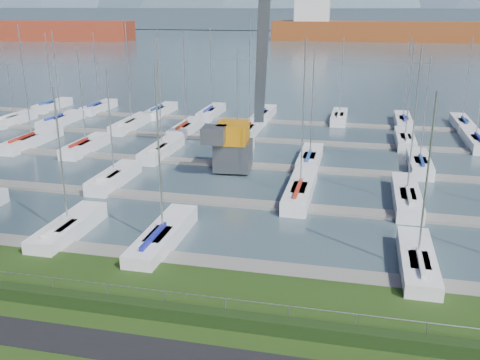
# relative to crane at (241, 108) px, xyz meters

# --- Properties ---
(path) EXTENTS (160.00, 2.00, 0.04)m
(path) POSITION_rel_crane_xyz_m (2.96, -28.45, -5.32)
(path) COLOR black
(path) RESTS_ON grass
(water) EXTENTS (800.00, 540.00, 0.20)m
(water) POSITION_rel_crane_xyz_m (2.96, 234.55, -5.73)
(water) COLOR #3D505A
(hedge) EXTENTS (80.00, 0.70, 0.70)m
(hedge) POSITION_rel_crane_xyz_m (2.96, -25.85, -4.98)
(hedge) COLOR black
(hedge) RESTS_ON grass
(fence) EXTENTS (80.00, 0.04, 0.04)m
(fence) POSITION_rel_crane_xyz_m (2.96, -25.45, -4.13)
(fence) COLOR gray
(fence) RESTS_ON grass
(foothill) EXTENTS (900.00, 80.00, 12.00)m
(foothill) POSITION_rel_crane_xyz_m (2.96, 304.55, 0.67)
(foothill) COLOR #3E4D5C
(foothill) RESTS_ON water
(docks) EXTENTS (90.00, 41.60, 0.25)m
(docks) POSITION_rel_crane_xyz_m (2.96, 0.55, -5.55)
(docks) COLOR slate
(docks) RESTS_ON water
(crane) EXTENTS (5.95, 13.23, 22.35)m
(crane) POSITION_rel_crane_xyz_m (0.00, 0.00, 0.00)
(crane) COLOR #56585E
(crane) RESTS_ON water
(cargo_ship_west) EXTENTS (94.23, 31.21, 21.50)m
(cargo_ship_west) POSITION_rel_crane_xyz_m (-135.65, 161.29, -1.72)
(cargo_ship_west) COLOR maroon
(cargo_ship_west) RESTS_ON water
(cargo_ship_mid) EXTENTS (107.68, 20.69, 21.50)m
(cargo_ship_mid) POSITION_rel_crane_xyz_m (21.35, 189.35, -1.85)
(cargo_ship_mid) COLOR brown
(cargo_ship_mid) RESTS_ON water
(sailboat_fleet) EXTENTS (75.39, 49.84, 13.33)m
(sailboat_fleet) POSITION_rel_crane_xyz_m (0.02, 3.92, 0.11)
(sailboat_fleet) COLOR white
(sailboat_fleet) RESTS_ON water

